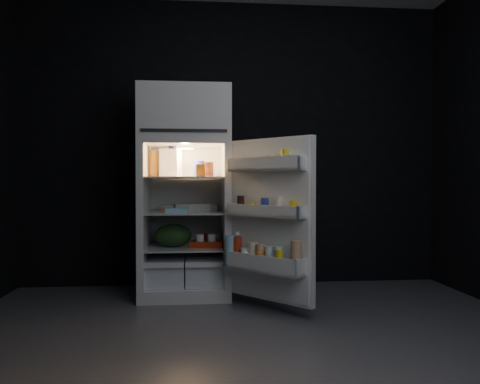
{
  "coord_description": "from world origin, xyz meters",
  "views": [
    {
      "loc": [
        -0.34,
        -2.79,
        0.98
      ],
      "look_at": [
        0.0,
        1.0,
        0.9
      ],
      "focal_mm": 35.0,
      "sensor_mm": 36.0,
      "label": 1
    }
  ],
  "objects": [
    {
      "name": "floor",
      "position": [
        0.0,
        0.0,
        0.0
      ],
      "size": [
        4.0,
        3.4,
        0.0
      ],
      "primitive_type": "cube",
      "color": "#56565C",
      "rests_on": "ground"
    },
    {
      "name": "wall_back",
      "position": [
        0.0,
        1.7,
        1.35
      ],
      "size": [
        4.0,
        0.0,
        2.7
      ],
      "primitive_type": "cube",
      "color": "black",
      "rests_on": "ground"
    },
    {
      "name": "wall_front",
      "position": [
        0.0,
        -1.7,
        1.35
      ],
      "size": [
        4.0,
        0.0,
        2.7
      ],
      "primitive_type": "cube",
      "color": "black",
      "rests_on": "ground"
    },
    {
      "name": "refrigerator",
      "position": [
        -0.45,
        1.32,
        0.96
      ],
      "size": [
        0.76,
        0.71,
        1.78
      ],
      "color": "white",
      "rests_on": "ground"
    },
    {
      "name": "fridge_door",
      "position": [
        0.18,
        0.67,
        0.68
      ],
      "size": [
        0.63,
        0.66,
        1.22
      ],
      "color": "white",
      "rests_on": "ground"
    },
    {
      "name": "milk_jug",
      "position": [
        -0.57,
        1.32,
        1.15
      ],
      "size": [
        0.19,
        0.19,
        0.24
      ],
      "primitive_type": "cube",
      "rotation": [
        0.0,
        0.0,
        -0.26
      ],
      "color": "white",
      "rests_on": "refrigerator"
    },
    {
      "name": "mayo_jar",
      "position": [
        -0.33,
        1.34,
        1.1
      ],
      "size": [
        0.11,
        0.11,
        0.14
      ],
      "primitive_type": "cylinder",
      "rotation": [
        0.0,
        0.0,
        -0.15
      ],
      "color": "#1D2E9F",
      "rests_on": "refrigerator"
    },
    {
      "name": "jam_jar",
      "position": [
        -0.25,
        1.33,
        1.09
      ],
      "size": [
        0.13,
        0.13,
        0.13
      ],
      "primitive_type": "cylinder",
      "rotation": [
        0.0,
        0.0,
        0.39
      ],
      "color": "black",
      "rests_on": "refrigerator"
    },
    {
      "name": "amber_bottle",
      "position": [
        -0.72,
        1.33,
        1.14
      ],
      "size": [
        0.09,
        0.09,
        0.22
      ],
      "primitive_type": "cylinder",
      "rotation": [
        0.0,
        0.0,
        0.11
      ],
      "color": "#A8621A",
      "rests_on": "refrigerator"
    },
    {
      "name": "small_carton",
      "position": [
        -0.32,
        1.07,
        1.08
      ],
      "size": [
        0.08,
        0.06,
        0.1
      ],
      "primitive_type": "cube",
      "rotation": [
        0.0,
        0.0,
        -0.02
      ],
      "color": "#CA6B17",
      "rests_on": "refrigerator"
    },
    {
      "name": "egg_carton",
      "position": [
        -0.39,
        1.21,
        0.76
      ],
      "size": [
        0.32,
        0.19,
        0.07
      ],
      "primitive_type": "cube",
      "rotation": [
        0.0,
        0.0,
        0.27
      ],
      "color": "gray",
      "rests_on": "refrigerator"
    },
    {
      "name": "pie",
      "position": [
        -0.53,
        1.34,
        0.75
      ],
      "size": [
        0.38,
        0.38,
        0.04
      ],
      "primitive_type": "cylinder",
      "rotation": [
        0.0,
        0.0,
        0.28
      ],
      "color": "tan",
      "rests_on": "refrigerator"
    },
    {
      "name": "flat_package",
      "position": [
        -0.51,
        1.11,
        0.75
      ],
      "size": [
        0.19,
        0.11,
        0.04
      ],
      "primitive_type": "cube",
      "rotation": [
        0.0,
        0.0,
        -0.1
      ],
      "color": "#88BCD2",
      "rests_on": "refrigerator"
    },
    {
      "name": "wrapped_pkg",
      "position": [
        -0.21,
        1.41,
        0.75
      ],
      "size": [
        0.15,
        0.14,
        0.05
      ],
      "primitive_type": "cube",
      "rotation": [
        0.0,
        0.0,
        -0.38
      ],
      "color": "beige",
      "rests_on": "refrigerator"
    },
    {
      "name": "produce_bag",
      "position": [
        -0.55,
        1.25,
        0.52
      ],
      "size": [
        0.37,
        0.34,
        0.2
      ],
      "primitive_type": "ellipsoid",
      "rotation": [
        0.0,
        0.0,
        -0.28
      ],
      "color": "#193815",
      "rests_on": "refrigerator"
    },
    {
      "name": "yogurt_tray",
      "position": [
        -0.26,
        1.2,
        0.45
      ],
      "size": [
        0.3,
        0.2,
        0.05
      ],
      "primitive_type": "cube",
      "rotation": [
        0.0,
        0.0,
        -0.19
      ],
      "color": "#AD2C0E",
      "rests_on": "refrigerator"
    },
    {
      "name": "small_can_red",
      "position": [
        -0.26,
        1.41,
        0.47
      ],
      "size": [
        0.08,
        0.08,
        0.09
      ],
      "primitive_type": "cylinder",
      "rotation": [
        0.0,
        0.0,
        0.17
      ],
      "color": "#AD2C0E",
      "rests_on": "refrigerator"
    },
    {
      "name": "small_can_silver",
      "position": [
        -0.17,
        1.37,
        0.47
      ],
      "size": [
        0.08,
        0.08,
        0.09
      ],
      "primitive_type": "cylinder",
      "rotation": [
        0.0,
        0.0,
        0.15
      ],
      "color": "silver",
      "rests_on": "refrigerator"
    }
  ]
}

